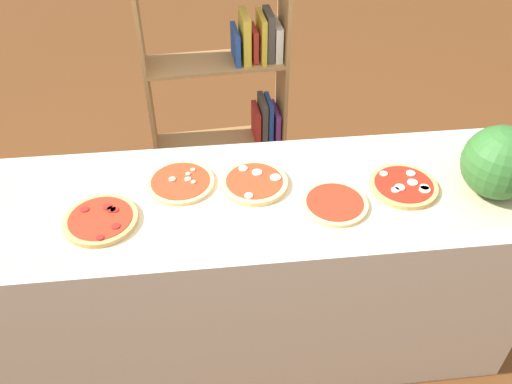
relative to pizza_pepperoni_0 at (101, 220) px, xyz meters
The scene contains 10 objects.
ground_plane 1.15m from the pizza_pepperoni_0, ahead, with size 12.00×12.00×0.00m, color brown.
counter 0.79m from the pizza_pepperoni_0, ahead, with size 2.30×0.74×0.95m, color beige.
parchment_paper 0.62m from the pizza_pepperoni_0, ahead, with size 2.12×0.56×0.00m, color beige.
pizza_pepperoni_0 is the anchor object (origin of this frame).
pizza_mushroom_1 0.36m from the pizza_pepperoni_0, 32.82° to the left, with size 0.28×0.28×0.03m.
pizza_mozzarella_2 0.63m from the pizza_pepperoni_0, 14.56° to the left, with size 0.28×0.28×0.03m.
pizza_plain_3 0.92m from the pizza_pepperoni_0, ahead, with size 0.27×0.27×0.02m.
pizza_mozzarella_4 1.22m from the pizza_pepperoni_0, ahead, with size 0.28×0.28×0.03m.
watermelon 1.58m from the pizza_pepperoni_0, ahead, with size 0.30×0.30×0.30m, color #2D6628.
bookshelf 1.27m from the pizza_pepperoni_0, 61.09° to the left, with size 0.78×0.31×1.58m.
Camera 1 is at (-0.18, -1.63, 2.38)m, focal length 37.34 mm.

